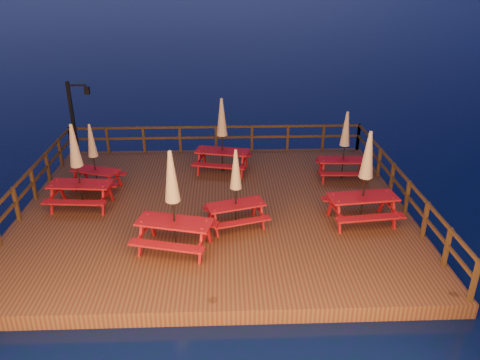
{
  "coord_description": "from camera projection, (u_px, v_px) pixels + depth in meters",
  "views": [
    {
      "loc": [
        0.31,
        -13.18,
        7.33
      ],
      "look_at": [
        0.82,
        0.6,
        1.02
      ],
      "focal_mm": 35.0,
      "sensor_mm": 36.0,
      "label": 1
    }
  ],
  "objects": [
    {
      "name": "ground",
      "position": [
        215.0,
        217.0,
        15.02
      ],
      "size": [
        500.0,
        500.0,
        0.0
      ],
      "primitive_type": "plane",
      "color": "#051332",
      "rests_on": "ground"
    },
    {
      "name": "picnic_table_2",
      "position": [
        365.0,
        177.0,
        13.33
      ],
      "size": [
        2.15,
        1.84,
        2.83
      ],
      "rotation": [
        0.0,
        0.0,
        0.11
      ],
      "color": "maroon",
      "rests_on": "deck"
    },
    {
      "name": "picnic_table_1",
      "position": [
        93.0,
        156.0,
        15.56
      ],
      "size": [
        1.95,
        1.78,
        2.29
      ],
      "rotation": [
        0.0,
        0.0,
        -0.35
      ],
      "color": "maroon",
      "rests_on": "deck"
    },
    {
      "name": "picnic_table_3",
      "position": [
        345.0,
        145.0,
        16.24
      ],
      "size": [
        1.8,
        1.51,
        2.48
      ],
      "rotation": [
        0.0,
        0.0,
        -0.05
      ],
      "color": "maroon",
      "rests_on": "deck"
    },
    {
      "name": "picnic_table_5",
      "position": [
        222.0,
        135.0,
        16.77
      ],
      "size": [
        2.24,
        1.99,
        2.77
      ],
      "rotation": [
        0.0,
        0.0,
        -0.23
      ],
      "color": "maroon",
      "rests_on": "deck"
    },
    {
      "name": "picnic_table_0",
      "position": [
        173.0,
        200.0,
        12.0
      ],
      "size": [
        2.32,
        2.07,
        2.83
      ],
      "rotation": [
        0.0,
        0.0,
        -0.25
      ],
      "color": "maroon",
      "rests_on": "deck"
    },
    {
      "name": "deck_piles",
      "position": [
        215.0,
        225.0,
        15.14
      ],
      "size": [
        11.44,
        9.44,
        1.4
      ],
      "color": "#392312",
      "rests_on": "ground"
    },
    {
      "name": "picnic_table_6",
      "position": [
        236.0,
        188.0,
        13.21
      ],
      "size": [
        1.99,
        1.79,
        2.38
      ],
      "rotation": [
        0.0,
        0.0,
        0.29
      ],
      "color": "maroon",
      "rests_on": "deck"
    },
    {
      "name": "deck",
      "position": [
        215.0,
        212.0,
        14.93
      ],
      "size": [
        12.0,
        10.0,
        0.4
      ],
      "primitive_type": "cube",
      "color": "#4F2819",
      "rests_on": "ground"
    },
    {
      "name": "lamp_post",
      "position": [
        76.0,
        112.0,
        18.06
      ],
      "size": [
        0.85,
        0.18,
        3.0
      ],
      "color": "black",
      "rests_on": "deck"
    },
    {
      "name": "picnic_table_4",
      "position": [
        77.0,
        165.0,
        14.22
      ],
      "size": [
        2.04,
        1.73,
        2.74
      ],
      "rotation": [
        0.0,
        0.0,
        -0.08
      ],
      "color": "maroon",
      "rests_on": "deck"
    },
    {
      "name": "railing",
      "position": [
        215.0,
        162.0,
        16.15
      ],
      "size": [
        11.8,
        9.75,
        1.1
      ],
      "color": "#392312",
      "rests_on": "deck"
    }
  ]
}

